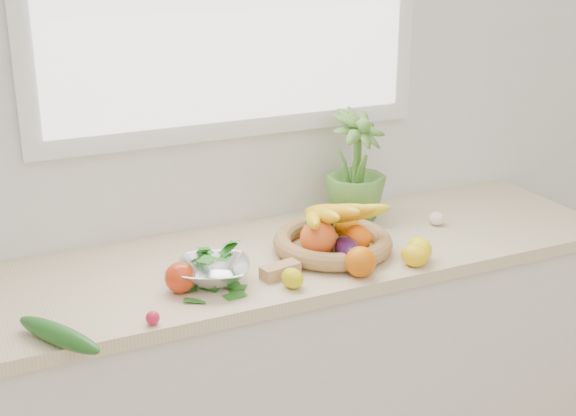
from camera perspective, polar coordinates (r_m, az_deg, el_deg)
name	(u,v)px	position (r m, az deg, el deg)	size (l,w,h in m)	color
back_wall	(231,90)	(2.56, -4.11, 8.39)	(4.50, 0.02, 2.70)	white
counter_cabinet	(271,389)	(2.65, -1.19, -12.72)	(2.20, 0.58, 0.86)	silver
countertop	(270,261)	(2.44, -1.27, -3.78)	(2.24, 0.62, 0.04)	beige
orange_loose	(361,262)	(2.28, 5.18, -3.83)	(0.09, 0.09, 0.09)	#D65E06
lemon_a	(292,278)	(2.21, 0.32, -5.01)	(0.06, 0.07, 0.06)	#D2C60B
lemon_b	(419,249)	(2.41, 9.33, -2.90)	(0.07, 0.09, 0.07)	yellow
lemon_c	(415,255)	(2.37, 8.99, -3.35)	(0.07, 0.08, 0.07)	yellow
apple	(180,278)	(2.20, -7.68, -4.93)	(0.09, 0.09, 0.09)	red
ginger	(280,271)	(2.28, -0.56, -4.48)	(0.12, 0.05, 0.04)	tan
garlic_a	(351,242)	(2.47, 4.50, -2.46)	(0.06, 0.06, 0.05)	white
garlic_b	(437,219)	(2.70, 10.54, -0.75)	(0.05, 0.05, 0.05)	white
garlic_c	(320,248)	(2.42, 2.27, -2.89)	(0.05, 0.05, 0.05)	white
eggplant	(349,252)	(2.36, 4.34, -3.16)	(0.07, 0.19, 0.08)	#2B0F37
cucumber	(59,335)	(2.01, -16.01, -8.66)	(0.05, 0.28, 0.05)	#1B5519
radish	(153,318)	(2.05, -9.60, -7.71)	(0.04, 0.04, 0.04)	red
potted_herb	(356,166)	(2.65, 4.85, 3.02)	(0.21, 0.21, 0.37)	#4E822F
fruit_basket	(332,236)	(2.43, 3.14, -1.99)	(0.45, 0.45, 0.19)	tan
colander_with_spinach	(213,266)	(2.23, -5.32, -4.13)	(0.26, 0.26, 0.11)	silver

